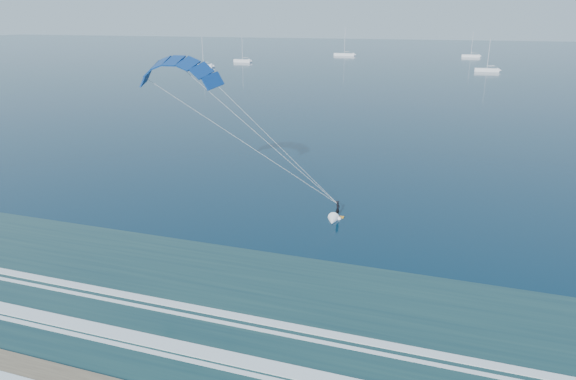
% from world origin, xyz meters
% --- Properties ---
extents(kitesurfer_rig, '(18.74, 8.66, 16.20)m').
position_xyz_m(kitesurfer_rig, '(3.39, 24.98, 8.20)').
color(kitesurfer_rig, orange).
rests_on(kitesurfer_rig, ground).
extents(sailboat_0, '(8.22, 2.40, 11.25)m').
position_xyz_m(sailboat_0, '(-74.37, 162.88, 0.68)').
color(sailboat_0, white).
rests_on(sailboat_0, ground).
extents(sailboat_1, '(7.43, 2.40, 10.37)m').
position_xyz_m(sailboat_1, '(-69.43, 189.03, 0.67)').
color(sailboat_1, white).
rests_on(sailboat_1, ground).
extents(sailboat_2, '(10.32, 2.40, 13.69)m').
position_xyz_m(sailboat_2, '(-37.16, 241.17, 0.69)').
color(sailboat_2, white).
rests_on(sailboat_2, ground).
extents(sailboat_3, '(8.10, 2.40, 11.33)m').
position_xyz_m(sailboat_3, '(27.50, 179.86, 0.68)').
color(sailboat_3, white).
rests_on(sailboat_3, ground).
extents(sailboat_4, '(8.31, 2.40, 11.36)m').
position_xyz_m(sailboat_4, '(22.32, 250.50, 0.68)').
color(sailboat_4, white).
rests_on(sailboat_4, ground).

